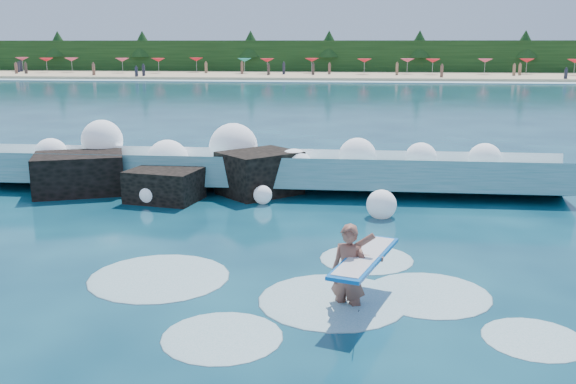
# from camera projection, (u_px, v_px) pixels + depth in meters

# --- Properties ---
(ground) EXTENTS (200.00, 200.00, 0.00)m
(ground) POSITION_uv_depth(u_px,v_px,m) (208.00, 267.00, 13.58)
(ground) COLOR #072A3C
(ground) RESTS_ON ground
(beach) EXTENTS (140.00, 20.00, 0.40)m
(beach) POSITION_uv_depth(u_px,v_px,m) (335.00, 76.00, 89.07)
(beach) COLOR tan
(beach) RESTS_ON ground
(wet_band) EXTENTS (140.00, 5.00, 0.08)m
(wet_band) POSITION_uv_depth(u_px,v_px,m) (332.00, 81.00, 78.45)
(wet_band) COLOR silver
(wet_band) RESTS_ON ground
(treeline) EXTENTS (140.00, 4.00, 5.00)m
(treeline) POSITION_uv_depth(u_px,v_px,m) (338.00, 57.00, 98.23)
(treeline) COLOR black
(treeline) RESTS_ON ground
(breaking_wave) EXTENTS (18.65, 2.88, 1.61)m
(breaking_wave) POSITION_uv_depth(u_px,v_px,m) (264.00, 171.00, 20.84)
(breaking_wave) COLOR teal
(breaking_wave) RESTS_ON ground
(rock_cluster) EXTENTS (8.74, 3.58, 1.57)m
(rock_cluster) POSITION_uv_depth(u_px,v_px,m) (160.00, 179.00, 19.96)
(rock_cluster) COLOR black
(rock_cluster) RESTS_ON ground
(surfer_with_board) EXTENTS (1.32, 2.99, 1.84)m
(surfer_with_board) POSITION_uv_depth(u_px,v_px,m) (352.00, 271.00, 11.36)
(surfer_with_board) COLOR brown
(surfer_with_board) RESTS_ON ground
(wave_spray) EXTENTS (15.20, 4.93, 2.17)m
(wave_spray) POSITION_uv_depth(u_px,v_px,m) (238.00, 156.00, 20.73)
(wave_spray) COLOR white
(wave_spray) RESTS_ON ground
(surf_foam) EXTENTS (9.07, 6.12, 0.14)m
(surf_foam) POSITION_uv_depth(u_px,v_px,m) (299.00, 292.00, 12.20)
(surf_foam) COLOR silver
(surf_foam) RESTS_ON ground
(beach_umbrellas) EXTENTS (112.67, 6.38, 0.50)m
(beach_umbrellas) POSITION_uv_depth(u_px,v_px,m) (336.00, 60.00, 90.29)
(beach_umbrellas) COLOR teal
(beach_umbrellas) RESTS_ON ground
(beachgoers) EXTENTS (97.00, 13.59, 1.89)m
(beachgoers) POSITION_uv_depth(u_px,v_px,m) (372.00, 70.00, 85.39)
(beachgoers) COLOR #3F332D
(beachgoers) RESTS_ON ground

